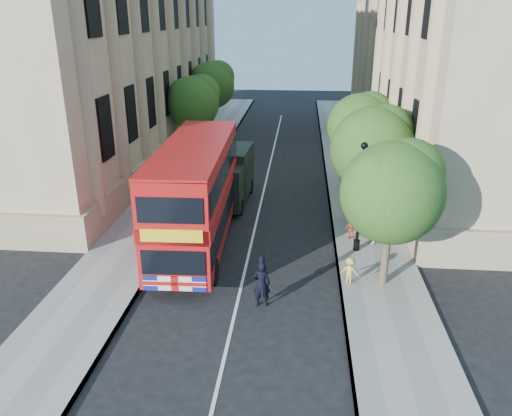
% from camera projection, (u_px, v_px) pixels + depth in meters
% --- Properties ---
extents(ground, '(120.00, 120.00, 0.00)m').
position_uv_depth(ground, '(234.00, 318.00, 18.31)').
color(ground, black).
rests_on(ground, ground).
extents(pavement_right, '(3.50, 80.00, 0.12)m').
position_uv_depth(pavement_right, '(363.00, 219.00, 27.08)').
color(pavement_right, gray).
rests_on(pavement_right, ground).
extents(pavement_left, '(3.50, 80.00, 0.12)m').
position_uv_depth(pavement_left, '(156.00, 212.00, 28.06)').
color(pavement_left, gray).
rests_on(pavement_left, ground).
extents(building_right, '(12.00, 38.00, 18.00)m').
position_uv_depth(building_right, '(464.00, 36.00, 36.16)').
color(building_right, tan).
rests_on(building_right, ground).
extents(building_left, '(12.00, 38.00, 18.00)m').
position_uv_depth(building_left, '(96.00, 35.00, 38.52)').
color(building_left, tan).
rests_on(building_left, ground).
extents(tree_right_near, '(4.00, 4.00, 6.08)m').
position_uv_depth(tree_right_near, '(394.00, 187.00, 19.09)').
color(tree_right_near, '#473828').
rests_on(tree_right_near, ground).
extents(tree_right_mid, '(4.20, 4.20, 6.37)m').
position_uv_depth(tree_right_mid, '(374.00, 144.00, 24.59)').
color(tree_right_mid, '#473828').
rests_on(tree_right_mid, ground).
extents(tree_right_far, '(4.00, 4.00, 6.15)m').
position_uv_depth(tree_right_far, '(361.00, 123.00, 30.21)').
color(tree_right_far, '#473828').
rests_on(tree_right_far, ground).
extents(tree_left_far, '(4.00, 4.00, 6.30)m').
position_uv_depth(tree_left_far, '(193.00, 100.00, 37.67)').
color(tree_left_far, '#473828').
rests_on(tree_left_far, ground).
extents(tree_left_back, '(4.20, 4.20, 6.65)m').
position_uv_depth(tree_left_back, '(212.00, 83.00, 45.00)').
color(tree_left_back, '#473828').
rests_on(tree_left_back, ground).
extents(lamp_post, '(0.32, 0.32, 5.16)m').
position_uv_depth(lamp_post, '(360.00, 202.00, 22.54)').
color(lamp_post, black).
rests_on(lamp_post, pavement_right).
extents(double_decker_bus, '(3.16, 10.68, 4.89)m').
position_uv_depth(double_decker_bus, '(196.00, 192.00, 23.27)').
color(double_decker_bus, '#AA0C0B').
rests_on(double_decker_bus, ground).
extents(box_van, '(2.49, 5.57, 3.13)m').
position_uv_depth(box_van, '(228.00, 178.00, 29.09)').
color(box_van, black).
rests_on(box_van, ground).
extents(police_constable, '(0.72, 0.52, 1.85)m').
position_uv_depth(police_constable, '(262.00, 284.00, 18.82)').
color(police_constable, black).
rests_on(police_constable, ground).
extents(woman_pedestrian, '(1.03, 0.97, 1.69)m').
position_uv_depth(woman_pedestrian, '(374.00, 227.00, 23.81)').
color(woman_pedestrian, silver).
rests_on(woman_pedestrian, pavement_right).
extents(child_a, '(0.65, 0.36, 1.05)m').
position_uv_depth(child_a, '(351.00, 229.00, 24.39)').
color(child_a, '#D85326').
rests_on(child_a, pavement_right).
extents(child_b, '(0.84, 0.64, 1.14)m').
position_uv_depth(child_b, '(350.00, 271.00, 20.27)').
color(child_b, '#E6BA4E').
rests_on(child_b, pavement_right).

